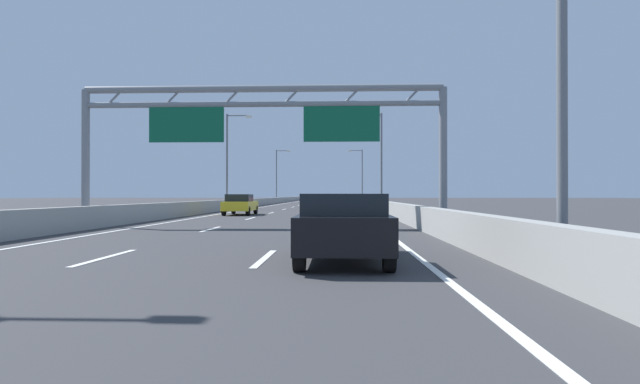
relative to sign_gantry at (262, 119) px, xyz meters
The scene contains 48 objects.
ground_plane 76.73m from the sign_gantry, 90.01° to the left, with size 260.00×260.00×0.00m, color #38383A.
lane_dash_left_1 12.07m from the sign_gantry, 99.45° to the right, with size 0.16×3.00×0.01m, color white.
lane_dash_left_2 5.50m from the sign_gantry, 133.41° to the right, with size 0.16×3.00×0.01m, color white.
lane_dash_left_3 8.75m from the sign_gantry, 104.41° to the left, with size 0.16×3.00×0.01m, color white.
lane_dash_left_4 16.88m from the sign_gantry, 96.45° to the left, with size 0.16×3.00×0.01m, color white.
lane_dash_left_5 25.60m from the sign_gantry, 94.15° to the left, with size 0.16×3.00×0.01m, color white.
lane_dash_left_6 34.46m from the sign_gantry, 93.05° to the left, with size 0.16×3.00×0.01m, color white.
lane_dash_left_7 43.38m from the sign_gantry, 92.42° to the left, with size 0.16×3.00×0.01m, color white.
lane_dash_left_8 52.33m from the sign_gantry, 92.00° to the left, with size 0.16×3.00×0.01m, color white.
lane_dash_left_9 61.29m from the sign_gantry, 91.71° to the left, with size 0.16×3.00×0.01m, color white.
lane_dash_left_10 70.27m from the sign_gantry, 91.49° to the left, with size 0.16×3.00×0.01m, color white.
lane_dash_left_11 79.25m from the sign_gantry, 91.32° to the left, with size 0.16×3.00×0.01m, color white.
lane_dash_left_12 88.23m from the sign_gantry, 91.18° to the left, with size 0.16×3.00×0.01m, color white.
lane_dash_left_13 97.21m from the sign_gantry, 91.07° to the left, with size 0.16×3.00×0.01m, color white.
lane_dash_left_14 106.20m from the sign_gantry, 90.98° to the left, with size 0.16×3.00×0.01m, color white.
lane_dash_left_15 115.19m from the sign_gantry, 90.91° to the left, with size 0.16×3.00×0.01m, color white.
lane_dash_left_16 124.18m from the sign_gantry, 90.84° to the left, with size 0.16×3.00×0.01m, color white.
lane_dash_left_17 133.18m from the sign_gantry, 90.78° to the left, with size 0.16×3.00×0.01m, color white.
lane_dash_right_1 12.07m from the sign_gantry, 80.73° to the right, with size 0.16×3.00×0.01m, color white.
lane_dash_right_2 5.48m from the sign_gantry, 47.17° to the right, with size 0.16×3.00×0.01m, color white.
lane_dash_right_3 8.74m from the sign_gantry, 75.87° to the left, with size 0.16×3.00×0.01m, color white.
lane_dash_right_4 16.88m from the sign_gantry, 83.68° to the left, with size 0.16×3.00×0.01m, color white.
lane_dash_right_5 25.60m from the sign_gantry, 85.94° to the left, with size 0.16×3.00×0.01m, color white.
lane_dash_right_6 34.46m from the sign_gantry, 87.01° to the left, with size 0.16×3.00×0.01m, color white.
lane_dash_right_7 43.38m from the sign_gantry, 87.63° to the left, with size 0.16×3.00×0.01m, color white.
lane_dash_right_8 52.33m from the sign_gantry, 88.04° to the left, with size 0.16×3.00×0.01m, color white.
lane_dash_right_9 61.29m from the sign_gantry, 88.33° to the left, with size 0.16×3.00×0.01m, color white.
lane_dash_right_10 70.27m from the sign_gantry, 88.54° to the left, with size 0.16×3.00×0.01m, color white.
lane_dash_right_11 79.24m from the sign_gantry, 88.71° to the left, with size 0.16×3.00×0.01m, color white.
lane_dash_right_12 88.23m from the sign_gantry, 88.84° to the left, with size 0.16×3.00×0.01m, color white.
lane_dash_right_13 97.21m from the sign_gantry, 88.95° to the left, with size 0.16×3.00×0.01m, color white.
lane_dash_right_14 106.20m from the sign_gantry, 89.04° to the left, with size 0.16×3.00×0.01m, color white.
lane_dash_right_15 115.19m from the sign_gantry, 89.11° to the left, with size 0.16×3.00×0.01m, color white.
lane_dash_right_16 124.18m from the sign_gantry, 89.18° to the left, with size 0.16×3.00×0.01m, color white.
lane_dash_right_17 133.18m from the sign_gantry, 89.23° to the left, with size 0.16×3.00×0.01m, color white.
edge_line_left 64.97m from the sign_gantry, 94.66° to the left, with size 0.16×176.00×0.01m, color white.
edge_line_right 64.97m from the sign_gantry, 85.37° to the left, with size 0.16×176.00×0.01m, color white.
barrier_left 86.96m from the sign_gantry, 94.57° to the left, with size 0.45×220.00×0.95m.
barrier_right 86.96m from the sign_gantry, 85.46° to the left, with size 0.45×220.00×0.95m.
sign_gantry is the anchor object (origin of this frame).
streetlamp_left_mid 27.44m from the sign_gantry, 105.83° to the left, with size 2.58×0.28×9.50m.
streetlamp_right_mid 27.43m from the sign_gantry, 74.24° to the left, with size 2.58×0.28×9.50m.
streetlamp_left_far 65.49m from the sign_gantry, 96.56° to the left, with size 2.58×0.28×9.50m.
streetlamp_right_far 65.49m from the sign_gantry, 83.47° to the left, with size 2.58×0.28×9.50m.
white_car 19.08m from the sign_gantry, 78.57° to the left, with size 1.72×4.56×1.35m.
yellow_car 13.36m from the sign_gantry, 105.94° to the left, with size 1.86×4.13×1.46m.
black_car 12.49m from the sign_gantry, 72.61° to the right, with size 1.86×4.25×1.44m.
red_car 50.84m from the sign_gantry, 86.09° to the left, with size 1.82×4.53×1.50m.
Camera 1 is at (3.44, 1.77, 1.42)m, focal length 27.22 mm.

